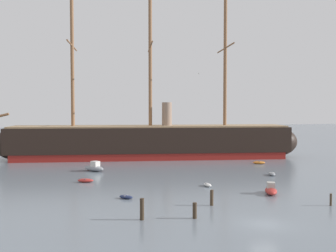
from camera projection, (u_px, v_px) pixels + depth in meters
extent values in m
plane|color=slate|center=(264.00, 224.00, 36.85)|extent=(400.00, 400.00, 0.00)
cube|color=maroon|center=(150.00, 155.00, 84.81)|extent=(57.34, 16.09, 1.48)
cube|color=black|center=(150.00, 139.00, 84.65)|extent=(59.73, 16.76, 5.27)
ellipsoid|color=black|center=(19.00, 144.00, 81.90)|extent=(11.61, 9.34, 6.75)
ellipsoid|color=black|center=(273.00, 142.00, 87.48)|extent=(11.61, 9.34, 6.75)
cube|color=#9E7F5B|center=(150.00, 126.00, 84.53)|extent=(58.46, 15.90, 0.32)
cylinder|color=brown|center=(72.00, 62.00, 82.23)|extent=(0.74, 0.74, 27.43)
cylinder|color=brown|center=(72.00, 46.00, 82.08)|extent=(2.21, 14.09, 0.30)
cylinder|color=brown|center=(150.00, 63.00, 83.90)|extent=(0.74, 0.74, 27.43)
cylinder|color=brown|center=(150.00, 47.00, 83.74)|extent=(2.21, 14.09, 0.30)
cylinder|color=brown|center=(225.00, 63.00, 85.56)|extent=(0.74, 0.74, 27.43)
cylinder|color=brown|center=(225.00, 48.00, 85.41)|extent=(2.21, 14.09, 0.30)
cylinder|color=gray|center=(167.00, 115.00, 84.77)|extent=(2.11, 2.11, 5.27)
ellipsoid|color=#1E284C|center=(126.00, 197.00, 47.25)|extent=(1.90, 1.81, 0.43)
cube|color=#B2ADA3|center=(126.00, 196.00, 47.24)|extent=(0.57, 0.62, 0.07)
ellipsoid|color=#B22D28|center=(271.00, 191.00, 49.80)|extent=(2.65, 3.76, 0.81)
cube|color=#B2ADA3|center=(271.00, 185.00, 50.01)|extent=(1.27, 1.34, 0.81)
ellipsoid|color=silver|center=(207.00, 185.00, 54.64)|extent=(1.00, 1.96, 0.45)
cube|color=#4C4C51|center=(207.00, 184.00, 54.63)|extent=(0.72, 0.24, 0.07)
ellipsoid|color=#B22D28|center=(86.00, 180.00, 57.63)|extent=(2.53, 1.69, 0.55)
cube|color=#4C4C51|center=(86.00, 179.00, 57.62)|extent=(0.47, 0.89, 0.08)
ellipsoid|color=gray|center=(272.00, 174.00, 63.42)|extent=(1.44, 2.33, 0.51)
cube|color=beige|center=(272.00, 173.00, 63.41)|extent=(0.83, 0.38, 0.08)
ellipsoid|color=gray|center=(94.00, 168.00, 67.85)|extent=(4.01, 4.25, 0.96)
cube|color=beige|center=(95.00, 164.00, 67.65)|extent=(1.67, 1.69, 0.96)
ellipsoid|color=orange|center=(259.00, 163.00, 76.36)|extent=(2.52, 1.75, 0.55)
cube|color=#4C4C51|center=(259.00, 162.00, 76.35)|extent=(0.49, 0.88, 0.08)
ellipsoid|color=silver|center=(157.00, 148.00, 102.13)|extent=(4.22, 4.44, 0.90)
cube|color=beige|center=(158.00, 146.00, 101.98)|extent=(1.37, 1.40, 0.47)
cylinder|color=silver|center=(156.00, 137.00, 102.13)|extent=(0.12, 0.12, 5.42)
cylinder|color=#382B1E|center=(142.00, 209.00, 38.30)|extent=(0.42, 0.42, 2.11)
cylinder|color=#423323|center=(331.00, 200.00, 43.86)|extent=(0.25, 0.25, 1.36)
cylinder|color=#382B1E|center=(195.00, 211.00, 38.80)|extent=(0.41, 0.41, 1.57)
cylinder|color=#423323|center=(212.00, 198.00, 43.96)|extent=(0.38, 0.38, 1.74)
ellipsoid|color=silver|center=(199.00, 74.00, 71.08)|extent=(0.34, 0.24, 0.11)
sphere|color=silver|center=(200.00, 74.00, 71.04)|extent=(0.09, 0.09, 0.09)
cube|color=#ADA89E|center=(199.00, 74.00, 71.38)|extent=(0.33, 0.50, 0.11)
cube|color=#ADA89E|center=(199.00, 73.00, 70.78)|extent=(0.33, 0.50, 0.11)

